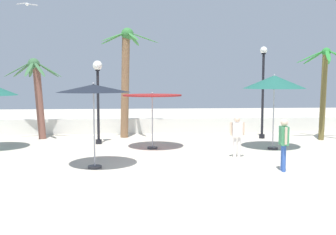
# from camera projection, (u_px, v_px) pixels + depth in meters

# --- Properties ---
(ground_plane) EXTENTS (56.00, 56.00, 0.00)m
(ground_plane) POSITION_uv_depth(u_px,v_px,m) (175.00, 169.00, 13.06)
(ground_plane) COLOR beige
(boundary_wall) EXTENTS (25.20, 0.30, 0.84)m
(boundary_wall) POSITION_uv_depth(u_px,v_px,m) (160.00, 126.00, 21.73)
(boundary_wall) COLOR silver
(boundary_wall) RESTS_ON ground_plane
(patio_umbrella_0) EXTENTS (2.58, 2.58, 3.12)m
(patio_umbrella_0) POSITION_uv_depth(u_px,v_px,m) (274.00, 82.00, 16.53)
(patio_umbrella_0) COLOR #333338
(patio_umbrella_0) RESTS_ON ground_plane
(patio_umbrella_2) EXTENTS (2.46, 2.46, 2.38)m
(patio_umbrella_2) POSITION_uv_depth(u_px,v_px,m) (152.00, 98.00, 16.70)
(patio_umbrella_2) COLOR #333338
(patio_umbrella_2) RESTS_ON ground_plane
(patio_umbrella_4) EXTENTS (2.38, 2.38, 2.81)m
(patio_umbrella_4) POSITION_uv_depth(u_px,v_px,m) (94.00, 89.00, 12.91)
(patio_umbrella_4) COLOR #333338
(patio_umbrella_4) RESTS_ON ground_plane
(palm_tree_0) EXTENTS (2.98, 2.97, 5.49)m
(palm_tree_0) POSITION_uv_depth(u_px,v_px,m) (126.00, 71.00, 19.97)
(palm_tree_0) COLOR brown
(palm_tree_0) RESTS_ON ground_plane
(palm_tree_1) EXTENTS (2.85, 2.72, 4.44)m
(palm_tree_1) POSITION_uv_depth(u_px,v_px,m) (325.00, 81.00, 19.19)
(palm_tree_1) COLOR brown
(palm_tree_1) RESTS_ON ground_plane
(palm_tree_2) EXTENTS (2.75, 2.71, 3.97)m
(palm_tree_2) POSITION_uv_depth(u_px,v_px,m) (37.00, 88.00, 19.54)
(palm_tree_2) COLOR brown
(palm_tree_2) RESTS_ON ground_plane
(lamp_post_0) EXTENTS (0.35, 0.35, 4.53)m
(lamp_post_0) POSITION_uv_depth(u_px,v_px,m) (263.00, 85.00, 19.70)
(lamp_post_0) COLOR black
(lamp_post_0) RESTS_ON ground_plane
(lamp_post_1) EXTENTS (0.43, 0.43, 3.76)m
(lamp_post_1) POSITION_uv_depth(u_px,v_px,m) (98.00, 88.00, 17.96)
(lamp_post_1) COLOR black
(lamp_post_1) RESTS_ON ground_plane
(guest_0) EXTENTS (0.56, 0.25, 1.54)m
(guest_0) POSITION_uv_depth(u_px,v_px,m) (237.00, 133.00, 14.89)
(guest_0) COLOR silver
(guest_0) RESTS_ON ground_plane
(guest_1) EXTENTS (0.27, 0.56, 1.66)m
(guest_1) POSITION_uv_depth(u_px,v_px,m) (284.00, 140.00, 12.60)
(guest_1) COLOR #3359B2
(guest_1) RESTS_ON ground_plane
(seagull_0) EXTENTS (0.90, 0.56, 0.14)m
(seagull_0) POSITION_uv_depth(u_px,v_px,m) (27.00, 4.00, 18.49)
(seagull_0) COLOR white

